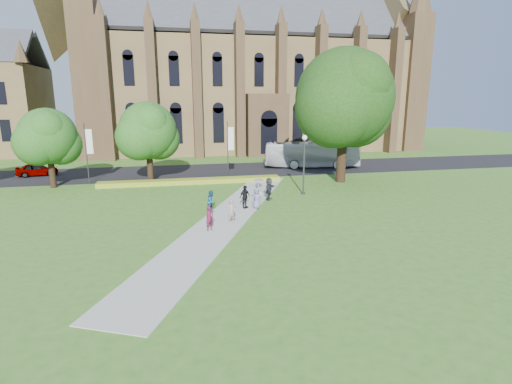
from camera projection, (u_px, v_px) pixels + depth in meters
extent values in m
plane|color=#37671F|center=(230.00, 221.00, 27.81)|extent=(160.00, 160.00, 0.00)
cube|color=black|center=(206.00, 171.00, 46.86)|extent=(160.00, 10.00, 0.02)
cube|color=#B2B2A8|center=(228.00, 216.00, 28.75)|extent=(15.58, 28.54, 0.04)
cube|color=gold|center=(191.00, 181.00, 39.93)|extent=(18.00, 1.40, 0.45)
cube|color=olive|center=(255.00, 97.00, 65.98)|extent=(52.00, 16.00, 17.00)
cube|color=#4F3A25|center=(88.00, 82.00, 53.95)|extent=(3.50, 3.50, 21.00)
cube|color=#4F3A25|center=(413.00, 84.00, 63.75)|extent=(3.50, 3.50, 21.00)
cube|color=#4F3A25|center=(267.00, 125.00, 58.32)|extent=(6.00, 2.50, 9.00)
cylinder|color=#38383D|center=(304.00, 168.00, 34.95)|extent=(0.14, 0.14, 4.80)
sphere|color=white|center=(305.00, 138.00, 34.35)|extent=(0.44, 0.44, 0.44)
cylinder|color=#38383D|center=(303.00, 193.00, 35.48)|extent=(0.36, 0.36, 0.15)
cylinder|color=#332114|center=(342.00, 150.00, 40.13)|extent=(0.96, 0.96, 6.60)
sphere|color=#17320D|center=(344.00, 98.00, 38.97)|extent=(9.60, 9.60, 9.60)
cylinder|color=#332114|center=(51.00, 168.00, 37.71)|extent=(0.56, 0.56, 3.85)
sphere|color=#194B16|center=(48.00, 136.00, 37.03)|extent=(5.20, 5.20, 5.20)
cylinder|color=#332114|center=(150.00, 162.00, 39.95)|extent=(0.60, 0.60, 4.12)
sphere|color=#194B16|center=(148.00, 130.00, 39.22)|extent=(5.60, 5.60, 5.60)
cylinder|color=#38383D|center=(228.00, 150.00, 42.00)|extent=(0.10, 0.10, 6.00)
cube|color=white|center=(231.00, 139.00, 41.80)|extent=(0.60, 0.02, 2.40)
cylinder|color=#38383D|center=(87.00, 154.00, 39.20)|extent=(0.10, 0.10, 6.00)
cube|color=white|center=(89.00, 142.00, 39.00)|extent=(0.60, 0.02, 2.40)
imported|color=silver|center=(311.00, 154.00, 48.99)|extent=(11.79, 4.92, 3.20)
imported|color=gray|center=(37.00, 169.00, 43.68)|extent=(4.40, 2.42, 1.42)
imported|color=maroon|center=(209.00, 218.00, 25.52)|extent=(0.71, 0.66, 1.62)
imported|color=#18517C|center=(212.00, 201.00, 29.60)|extent=(1.00, 1.02, 1.65)
imported|color=white|center=(258.00, 193.00, 31.91)|extent=(1.19, 1.30, 1.76)
imported|color=black|center=(245.00, 197.00, 30.70)|extent=(1.11, 0.95, 1.79)
imported|color=slate|center=(257.00, 198.00, 30.61)|extent=(0.87, 0.68, 1.58)
imported|color=#282A31|center=(269.00, 189.00, 33.28)|extent=(1.43, 1.73, 1.86)
imported|color=gray|center=(232.00, 211.00, 26.90)|extent=(0.71, 0.57, 1.69)
imported|color=#C38AA5|center=(259.00, 184.00, 30.49)|extent=(0.86, 0.86, 0.66)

